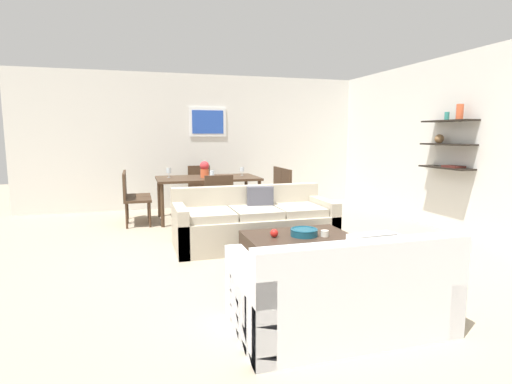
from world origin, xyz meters
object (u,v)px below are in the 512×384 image
object	(u,v)px
dining_table	(208,181)
dining_chair_right_far	(272,187)
decorative_bowl	(304,232)
dining_chair_left_far	(132,192)
wine_glass_head	(203,168)
dining_chair_head	(200,185)
candle_jar	(325,233)
wine_glass_left_far	(169,171)
dining_chair_foot	(218,199)
coffee_table	(301,254)
wine_glass_right_far	(242,170)
wine_glass_foot	(212,173)
loveseat_white	(341,292)
dining_chair_left_near	(132,196)
sofa_beige	(254,224)
centerpiece_vase	(205,169)
apple_on_coffee_table	(274,233)
dining_chair_right_near	(281,190)

from	to	relation	value
dining_table	dining_chair_right_far	bearing A→B (deg)	9.92
decorative_bowl	dining_chair_left_far	world-z (taller)	dining_chair_left_far
dining_table	wine_glass_head	xyz separation A→B (m)	(-0.00, 0.44, 0.19)
dining_chair_head	candle_jar	bearing A→B (deg)	-79.25
dining_chair_right_far	wine_glass_left_far	size ratio (longest dim) A/B	5.17
candle_jar	dining_chair_left_far	world-z (taller)	dining_chair_left_far
dining_chair_foot	coffee_table	bearing A→B (deg)	-76.74
wine_glass_right_far	wine_glass_foot	world-z (taller)	wine_glass_foot
dining_table	wine_glass_head	bearing A→B (deg)	90.00
coffee_table	dining_chair_head	xyz separation A→B (m)	(-0.51, 3.97, 0.31)
wine_glass_left_far	wine_glass_foot	bearing A→B (deg)	-40.51
decorative_bowl	wine_glass_head	xyz separation A→B (m)	(-0.55, 3.47, 0.45)
dining_chair_right_far	wine_glass_right_far	bearing A→B (deg)	-170.82
loveseat_white	wine_glass_foot	world-z (taller)	wine_glass_foot
dining_chair_left_far	dining_chair_left_near	bearing A→B (deg)	-90.00
sofa_beige	wine_glass_foot	xyz separation A→B (m)	(-0.30, 1.46, 0.57)
candle_jar	wine_glass_left_far	distance (m)	3.57
wine_glass_foot	centerpiece_vase	world-z (taller)	centerpiece_vase
wine_glass_foot	wine_glass_left_far	world-z (taller)	wine_glass_left_far
decorative_bowl	wine_glass_foot	xyz separation A→B (m)	(-0.55, 2.58, 0.43)
apple_on_coffee_table	wine_glass_head	size ratio (longest dim) A/B	0.51
sofa_beige	dining_table	world-z (taller)	sofa_beige
wine_glass_foot	wine_glass_right_far	bearing A→B (deg)	40.51
loveseat_white	candle_jar	size ratio (longest dim) A/B	18.31
sofa_beige	wine_glass_head	xyz separation A→B (m)	(-0.30, 2.35, 0.58)
dining_chair_foot	wine_glass_foot	bearing A→B (deg)	90.00
dining_table	wine_glass_head	distance (m)	0.48
dining_chair_right_far	wine_glass_head	bearing A→B (deg)	170.50
dining_chair_right_near	centerpiece_vase	world-z (taller)	centerpiece_vase
dining_chair_left_near	wine_glass_right_far	world-z (taller)	wine_glass_right_far
sofa_beige	dining_chair_left_far	xyz separation A→B (m)	(-1.59, 2.13, 0.21)
dining_chair_left_near	dining_table	bearing A→B (deg)	9.92
wine_glass_foot	wine_glass_head	world-z (taller)	wine_glass_head
centerpiece_vase	candle_jar	bearing A→B (deg)	-74.98
decorative_bowl	wine_glass_foot	world-z (taller)	wine_glass_foot
candle_jar	dining_chair_head	size ratio (longest dim) A/B	0.10
decorative_bowl	dining_chair_left_near	world-z (taller)	dining_chair_left_near
wine_glass_right_far	dining_chair_foot	bearing A→B (deg)	-122.67
wine_glass_right_far	candle_jar	bearing A→B (deg)	-88.21
sofa_beige	dining_chair_left_far	size ratio (longest dim) A/B	2.42
decorative_bowl	dining_chair_left_near	size ratio (longest dim) A/B	0.35
coffee_table	dining_chair_left_near	size ratio (longest dim) A/B	1.34
dining_chair_left_far	wine_glass_head	bearing A→B (deg)	9.50
sofa_beige	wine_glass_left_far	distance (m)	2.32
dining_chair_right_near	wine_glass_head	distance (m)	1.50
coffee_table	wine_glass_left_far	xyz separation A→B (m)	(-1.17, 3.19, 0.68)
sofa_beige	dining_chair_head	world-z (taller)	dining_chair_head
coffee_table	wine_glass_right_far	bearing A→B (deg)	87.24
loveseat_white	wine_glass_foot	distance (m)	4.02
dining_chair_left_near	dining_chair_right_near	size ratio (longest dim) A/B	1.00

